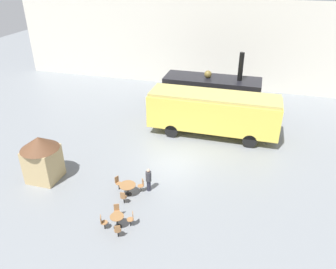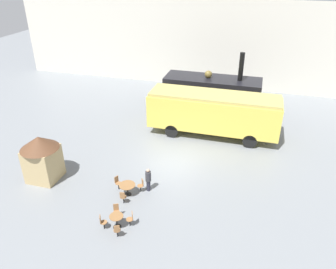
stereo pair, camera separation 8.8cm
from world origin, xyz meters
TOP-DOWN VIEW (x-y plane):
  - ground_plane at (0.00, 0.00)m, footprint 80.00×80.00m
  - backdrop_wall at (0.00, 15.84)m, footprint 44.00×0.15m
  - steam_locomotive at (1.12, 8.76)m, footprint 8.24×2.75m
  - passenger_coach_vintage at (1.84, 4.83)m, footprint 9.93×2.79m
  - cafe_table_near at (-1.28, -6.68)m, footprint 0.72×0.72m
  - cafe_table_mid at (-1.76, -4.02)m, footprint 0.97×0.97m
  - cafe_chair_0 at (-1.59, -6.01)m, footprint 0.38×0.40m
  - cafe_chair_1 at (-1.94, -6.99)m, footprint 0.40×0.38m
  - cafe_chair_2 at (-0.97, -7.34)m, footprint 0.38×0.40m
  - cafe_chair_3 at (-0.61, -6.37)m, footprint 0.40×0.38m
  - cafe_chair_4 at (-1.06, -3.53)m, footprint 0.40×0.40m
  - cafe_chair_5 at (-2.54, -3.66)m, footprint 0.40×0.38m
  - cafe_chair_6 at (-1.69, -4.87)m, footprint 0.36×0.37m
  - visitor_person at (-0.70, -3.29)m, footprint 0.34×0.34m
  - ticket_kiosk at (-7.39, -3.90)m, footprint 2.34×2.34m

SIDE VIEW (x-z plane):
  - ground_plane at x=0.00m, z-range 0.00..0.00m
  - cafe_chair_0 at x=-1.59m, z-range 0.07..0.94m
  - cafe_chair_1 at x=-1.94m, z-range 0.07..0.94m
  - cafe_chair_2 at x=-0.97m, z-range 0.07..0.94m
  - cafe_chair_3 at x=-0.61m, z-range 0.07..0.94m
  - cafe_chair_4 at x=-1.06m, z-range 0.07..0.94m
  - cafe_chair_5 at x=-2.54m, z-range 0.07..0.94m
  - cafe_chair_6 at x=-1.69m, z-range 0.07..0.94m
  - cafe_table_near at x=-1.28m, z-range 0.18..0.93m
  - cafe_table_mid at x=-1.76m, z-range 0.22..0.93m
  - visitor_person at x=-0.70m, z-range 0.06..1.59m
  - ticket_kiosk at x=-7.39m, z-range 0.17..3.17m
  - passenger_coach_vintage at x=1.84m, z-range 0.32..3.73m
  - steam_locomotive at x=1.12m, z-range -0.74..4.95m
  - backdrop_wall at x=0.00m, z-range 0.00..9.00m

